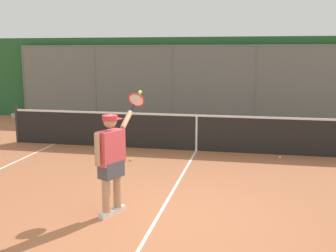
{
  "coord_description": "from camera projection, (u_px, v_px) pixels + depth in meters",
  "views": [
    {
      "loc": [
        -1.38,
        5.83,
        2.55
      ],
      "look_at": [
        0.29,
        -2.32,
        1.05
      ],
      "focal_mm": 43.78,
      "sensor_mm": 36.0,
      "label": 1
    }
  ],
  "objects": [
    {
      "name": "tennis_ball_near_net",
      "position": [
        131.0,
        160.0,
        9.75
      ],
      "size": [
        0.07,
        0.07,
        0.07
      ],
      "primitive_type": "sphere",
      "color": "#CCDB33",
      "rests_on": "ground"
    },
    {
      "name": "tennis_player",
      "position": [
        112.0,
        157.0,
        6.39
      ],
      "size": [
        0.53,
        1.34,
        1.9
      ],
      "rotation": [
        0.0,
        0.0,
        -2.0
      ],
      "color": "silver",
      "rests_on": "ground"
    },
    {
      "name": "ground_plane",
      "position": [
        157.0,
        219.0,
        6.35
      ],
      "size": [
        60.0,
        60.0,
        0.0
      ],
      "primitive_type": "plane",
      "color": "#A8603D"
    },
    {
      "name": "tennis_ball_by_sideline",
      "position": [
        280.0,
        157.0,
        9.96
      ],
      "size": [
        0.07,
        0.07,
        0.07
      ],
      "primitive_type": "sphere",
      "color": "#C1D138",
      "rests_on": "ground"
    },
    {
      "name": "tennis_net",
      "position": [
        197.0,
        132.0,
        10.69
      ],
      "size": [
        10.45,
        0.09,
        1.07
      ],
      "color": "#2D2D2D",
      "rests_on": "ground"
    },
    {
      "name": "fence_backdrop",
      "position": [
        215.0,
        80.0,
        15.33
      ],
      "size": [
        17.99,
        1.37,
        3.11
      ],
      "color": "slate",
      "rests_on": "ground"
    }
  ]
}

